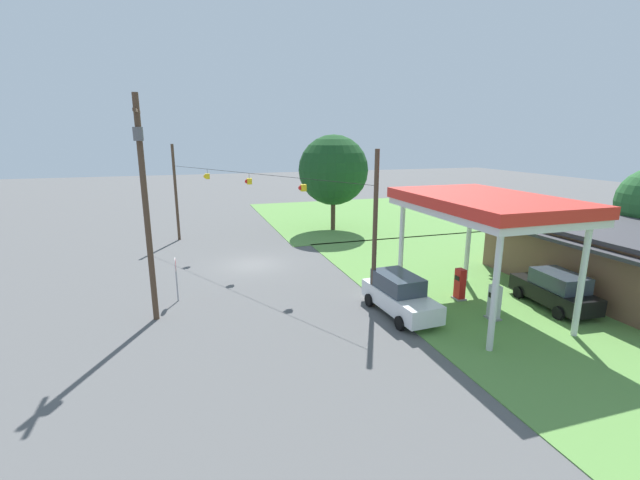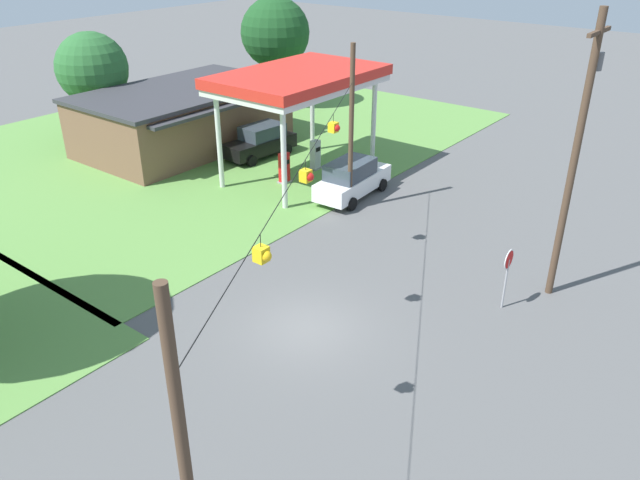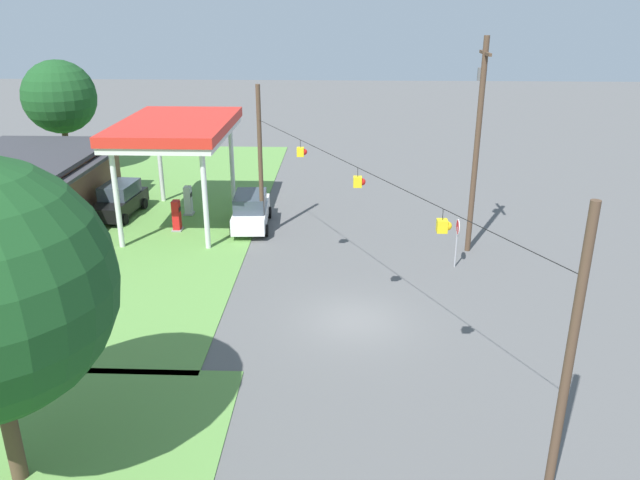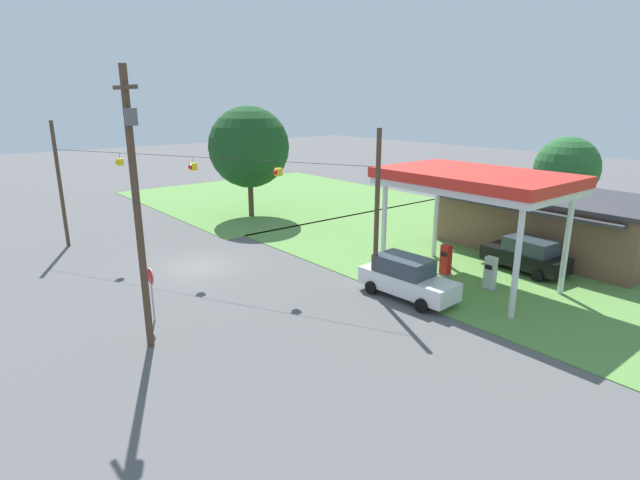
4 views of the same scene
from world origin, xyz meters
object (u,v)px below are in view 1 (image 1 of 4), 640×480
(stop_sign_roadside, at_px, (176,270))
(utility_pole_main, at_px, (145,200))
(car_at_pumps_rear, at_px, (555,290))
(tree_west_verge, at_px, (333,170))
(gas_station_store, at_px, (610,258))
(fuel_pump_near, at_px, (460,285))
(car_at_pumps_front, at_px, (399,295))
(gas_station_canopy, at_px, (484,206))
(fuel_pump_far, at_px, (494,303))

(stop_sign_roadside, bearing_deg, utility_pole_main, 155.55)
(car_at_pumps_rear, xyz_separation_m, tree_west_verge, (-22.18, -4.72, 4.80))
(gas_station_store, height_order, car_at_pumps_rear, gas_station_store)
(fuel_pump_near, relative_size, utility_pole_main, 0.17)
(car_at_pumps_front, height_order, stop_sign_roadside, stop_sign_roadside)
(gas_station_canopy, height_order, tree_west_verge, tree_west_verge)
(fuel_pump_near, height_order, car_at_pumps_front, car_at_pumps_front)
(fuel_pump_far, bearing_deg, gas_station_canopy, 179.94)
(fuel_pump_far, relative_size, tree_west_verge, 0.20)
(utility_pole_main, xyz_separation_m, tree_west_verge, (-17.36, 15.45, -0.21))
(gas_station_canopy, bearing_deg, stop_sign_roadside, -111.73)
(fuel_pump_near, relative_size, stop_sign_roadside, 0.72)
(car_at_pumps_rear, xyz_separation_m, stop_sign_roadside, (-7.07, -19.15, 0.80))
(stop_sign_roadside, relative_size, tree_west_verge, 0.27)
(car_at_pumps_front, bearing_deg, fuel_pump_far, 60.10)
(fuel_pump_far, distance_m, car_at_pumps_rear, 4.15)
(tree_west_verge, bearing_deg, car_at_pumps_rear, 12.02)
(stop_sign_roadside, distance_m, tree_west_verge, 21.26)
(gas_station_store, distance_m, car_at_pumps_rear, 5.66)
(fuel_pump_near, distance_m, car_at_pumps_rear, 4.83)
(car_at_pumps_front, bearing_deg, tree_west_verge, 166.80)
(utility_pole_main, height_order, tree_west_verge, utility_pole_main)
(fuel_pump_far, bearing_deg, tree_west_verge, -178.51)
(gas_station_canopy, relative_size, tree_west_verge, 1.04)
(car_at_pumps_rear, height_order, utility_pole_main, utility_pole_main)
(car_at_pumps_rear, bearing_deg, fuel_pump_far, 99.18)
(fuel_pump_near, xyz_separation_m, fuel_pump_far, (2.81, 0.00, 0.00))
(car_at_pumps_front, distance_m, utility_pole_main, 13.25)
(utility_pole_main, relative_size, tree_west_verge, 1.18)
(car_at_pumps_rear, bearing_deg, car_at_pumps_front, 82.78)
(fuel_pump_near, bearing_deg, car_at_pumps_rear, 58.92)
(gas_station_canopy, xyz_separation_m, car_at_pumps_front, (-0.67, -4.15, -4.48))
(gas_station_canopy, bearing_deg, car_at_pumps_rear, 75.29)
(gas_station_store, bearing_deg, car_at_pumps_rear, -75.58)
(gas_station_canopy, relative_size, car_at_pumps_front, 1.83)
(fuel_pump_near, distance_m, utility_pole_main, 17.01)
(utility_pole_main, bearing_deg, car_at_pumps_rear, 76.58)
(gas_station_store, bearing_deg, gas_station_canopy, -88.16)
(car_at_pumps_rear, bearing_deg, stop_sign_roadside, 74.47)
(car_at_pumps_front, xyz_separation_m, car_at_pumps_rear, (1.75, 8.28, -0.03))
(utility_pole_main, bearing_deg, car_at_pumps_front, 75.57)
(fuel_pump_far, bearing_deg, gas_station_store, 100.17)
(gas_station_store, bearing_deg, utility_pole_main, -97.61)
(gas_station_canopy, distance_m, stop_sign_roadside, 16.58)
(fuel_pump_near, xyz_separation_m, car_at_pumps_rear, (2.49, 4.14, 0.16))
(utility_pole_main, distance_m, tree_west_verge, 23.24)
(gas_station_store, bearing_deg, car_at_pumps_front, -91.51)
(gas_station_store, distance_m, fuel_pump_near, 9.67)
(stop_sign_roadside, bearing_deg, gas_station_store, -103.01)
(gas_station_canopy, distance_m, tree_west_verge, 21.10)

